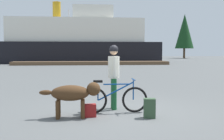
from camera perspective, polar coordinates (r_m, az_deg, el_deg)
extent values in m
plane|color=#595B5B|center=(7.48, 1.80, -8.61)|extent=(160.00, 160.00, 0.00)
torus|color=black|center=(7.29, 4.77, -6.20)|extent=(0.68, 0.06, 0.68)
torus|color=black|center=(7.17, -3.76, -6.37)|extent=(0.68, 0.06, 0.68)
cube|color=navy|center=(7.16, 0.94, -2.98)|extent=(0.69, 0.03, 0.03)
cube|color=navy|center=(7.18, 0.78, -4.45)|extent=(0.93, 0.03, 0.49)
cylinder|color=navy|center=(7.14, -2.96, -4.70)|extent=(0.03, 0.03, 0.42)
cylinder|color=navy|center=(7.24, 4.47, -4.18)|extent=(0.03, 0.03, 0.52)
cube|color=black|center=(7.10, -2.97, -2.39)|extent=(0.24, 0.10, 0.06)
cylinder|color=navy|center=(7.21, 4.48, -1.98)|extent=(0.03, 0.44, 0.03)
cube|color=slate|center=(7.12, -3.93, -3.99)|extent=(0.36, 0.14, 0.02)
cylinder|color=#19592D|center=(7.79, 0.28, -4.84)|extent=(0.14, 0.14, 0.87)
cylinder|color=#19592D|center=(7.58, 0.46, -5.09)|extent=(0.14, 0.14, 0.87)
cylinder|color=silver|center=(7.60, 0.37, 0.57)|extent=(0.32, 0.32, 0.62)
cylinder|color=silver|center=(7.82, 0.19, 0.93)|extent=(0.09, 0.09, 0.54)
cylinder|color=silver|center=(7.38, 0.56, 0.75)|extent=(0.09, 0.09, 0.54)
sphere|color=tan|center=(7.59, 0.37, 4.08)|extent=(0.24, 0.24, 0.24)
sphere|color=black|center=(7.59, 0.37, 4.30)|extent=(0.25, 0.25, 0.25)
ellipsoid|color=#472D19|center=(6.73, -8.71, -4.77)|extent=(0.93, 0.45, 0.38)
sphere|color=#472D19|center=(6.71, -3.88, -3.98)|extent=(0.34, 0.34, 0.34)
ellipsoid|color=#472D19|center=(6.78, -13.67, -4.60)|extent=(0.32, 0.12, 0.12)
cylinder|color=#472D19|center=(6.91, -6.13, -7.80)|extent=(0.10, 0.10, 0.44)
cylinder|color=#472D19|center=(6.67, -6.14, -8.23)|extent=(0.10, 0.10, 0.44)
cylinder|color=#472D19|center=(6.94, -11.10, -7.80)|extent=(0.10, 0.10, 0.44)
cylinder|color=#472D19|center=(6.70, -11.29, -8.23)|extent=(0.10, 0.10, 0.44)
cube|color=#334C33|center=(6.76, 7.85, -7.92)|extent=(0.31, 0.24, 0.48)
cube|color=maroon|center=(6.84, -4.73, -8.44)|extent=(0.33, 0.21, 0.32)
cube|color=brown|center=(32.85, -4.31, 1.45)|extent=(18.54, 2.26, 0.40)
cube|color=black|center=(38.99, -7.37, 3.62)|extent=(22.68, 7.37, 2.85)
cube|color=silver|center=(39.09, -7.41, 8.06)|extent=(18.14, 6.19, 3.20)
cube|color=silver|center=(39.36, -4.07, 11.72)|extent=(5.44, 4.42, 1.80)
cylinder|color=#BF8C19|center=(39.55, -11.48, 12.05)|extent=(1.10, 1.10, 2.40)
ellipsoid|color=navy|center=(42.51, -8.91, 2.32)|extent=(6.34, 1.78, 0.90)
cylinder|color=#B2B2B7|center=(42.59, -8.97, 7.69)|extent=(0.14, 0.14, 7.07)
cylinder|color=#B2B2B7|center=(42.56, -10.22, 4.53)|extent=(2.85, 0.10, 0.10)
cylinder|color=#4C331E|center=(60.83, -11.42, 3.66)|extent=(0.33, 0.33, 2.80)
cone|color=#1E4C28|center=(60.98, -11.48, 7.98)|extent=(4.16, 4.16, 6.39)
cylinder|color=#4C331E|center=(60.23, -2.04, 3.46)|extent=(0.41, 0.41, 2.23)
cone|color=#143819|center=(60.42, -2.05, 8.53)|extent=(3.22, 3.22, 8.44)
cylinder|color=#4C331E|center=(64.36, 14.83, 3.38)|extent=(0.45, 0.45, 2.26)
cone|color=#143819|center=(64.52, 14.91, 7.83)|extent=(4.17, 4.17, 7.75)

